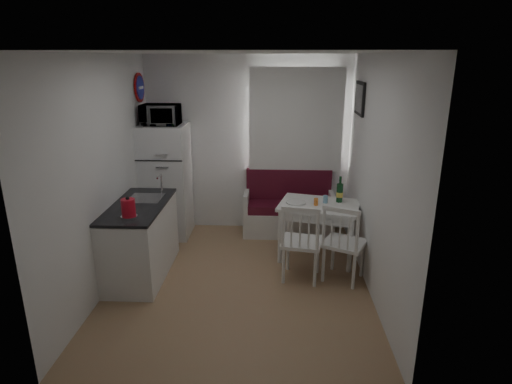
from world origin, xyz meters
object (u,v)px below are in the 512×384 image
(fridge, at_px, (166,181))
(microwave, at_px, (161,115))
(wine_bottle, at_px, (340,189))
(chair_right, at_px, (346,236))
(dining_table, at_px, (319,210))
(chair_left, at_px, (302,235))
(kettle, at_px, (128,208))
(kitchen_counter, at_px, (141,239))
(bench, at_px, (288,213))

(fridge, xyz_separation_m, microwave, (0.00, -0.05, 0.97))
(fridge, bearing_deg, wine_bottle, -13.87)
(microwave, bearing_deg, wine_bottle, -12.76)
(microwave, distance_m, wine_bottle, 2.64)
(microwave, height_order, wine_bottle, microwave)
(chair_right, distance_m, fridge, 2.78)
(dining_table, xyz_separation_m, wine_bottle, (0.27, 0.10, 0.25))
(chair_right, bearing_deg, wine_bottle, 114.89)
(chair_left, xyz_separation_m, chair_right, (0.50, 0.00, -0.00))
(kettle, bearing_deg, fridge, 91.01)
(kitchen_counter, relative_size, bench, 0.99)
(chair_right, distance_m, wine_bottle, 0.84)
(kettle, bearing_deg, bench, 45.63)
(fridge, distance_m, wine_bottle, 2.50)
(fridge, distance_m, kettle, 1.71)
(bench, xyz_separation_m, microwave, (-1.80, -0.16, 1.48))
(dining_table, height_order, kettle, kettle)
(fridge, xyz_separation_m, wine_bottle, (2.43, -0.60, 0.10))
(chair_left, distance_m, microwave, 2.61)
(dining_table, relative_size, microwave, 2.22)
(bench, bearing_deg, wine_bottle, -48.34)
(bench, xyz_separation_m, dining_table, (0.37, -0.81, 0.35))
(bench, xyz_separation_m, fridge, (-1.80, -0.11, 0.51))
(wine_bottle, bearing_deg, chair_left, -123.83)
(chair_left, relative_size, fridge, 0.32)
(kettle, bearing_deg, microwave, 91.04)
(chair_left, bearing_deg, chair_right, 10.10)
(bench, height_order, wine_bottle, wine_bottle)
(bench, bearing_deg, fridge, -176.47)
(chair_left, relative_size, microwave, 1.02)
(fridge, bearing_deg, chair_left, -35.59)
(kitchen_counter, height_order, fridge, fridge)
(bench, relative_size, dining_table, 1.17)
(bench, distance_m, microwave, 2.33)
(dining_table, xyz_separation_m, microwave, (-2.16, 0.65, 1.13))
(wine_bottle, bearing_deg, microwave, 167.24)
(chair_left, height_order, kettle, kettle)
(chair_left, bearing_deg, kettle, -160.14)
(dining_table, bearing_deg, wine_bottle, 34.44)
(kitchen_counter, relative_size, wine_bottle, 3.87)
(kitchen_counter, xyz_separation_m, microwave, (0.02, 1.19, 1.34))
(chair_right, xyz_separation_m, microwave, (-2.41, 1.32, 1.20))
(chair_right, distance_m, microwave, 3.00)
(bench, bearing_deg, kettle, -134.37)
(kitchen_counter, xyz_separation_m, bench, (1.82, 1.36, -0.14))
(microwave, bearing_deg, bench, 5.12)
(dining_table, distance_m, chair_left, 0.72)
(kitchen_counter, distance_m, microwave, 1.79)
(fridge, bearing_deg, microwave, -90.00)
(kitchen_counter, height_order, microwave, microwave)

